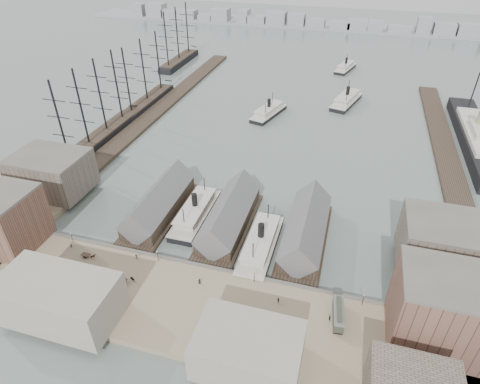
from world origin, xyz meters
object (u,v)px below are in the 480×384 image
(ocean_steamer, at_px, (476,137))
(tram, at_px, (338,314))
(horse_cart_left, at_px, (91,256))
(ferry_docked_west, at_px, (195,212))
(horse_cart_right, at_px, (246,333))
(horse_cart_center, at_px, (129,279))

(ocean_steamer, distance_m, tram, 132.32)
(horse_cart_left, bearing_deg, ocean_steamer, -43.15)
(ferry_docked_west, xyz_separation_m, tram, (51.99, -32.07, 1.35))
(ocean_steamer, height_order, horse_cart_left, ocean_steamer)
(ferry_docked_west, height_order, horse_cart_right, ferry_docked_west)
(ocean_steamer, xyz_separation_m, tram, (-53.01, -121.23, -0.05))
(ferry_docked_west, height_order, ocean_steamer, ocean_steamer)
(ferry_docked_west, bearing_deg, horse_cart_center, -100.26)
(ferry_docked_west, xyz_separation_m, ocean_steamer, (105.00, 89.17, 1.40))
(horse_cart_right, bearing_deg, ferry_docked_west, 16.44)
(tram, xyz_separation_m, horse_cart_left, (-74.39, 2.07, -1.09))
(horse_cart_center, xyz_separation_m, horse_cart_right, (36.95, -8.12, -0.03))
(ferry_docked_west, distance_m, horse_cart_center, 35.88)
(horse_cart_center, bearing_deg, tram, -67.17)
(tram, relative_size, horse_cart_center, 2.12)
(horse_cart_left, xyz_separation_m, horse_cart_right, (52.96, -13.43, 0.00))
(ferry_docked_west, xyz_separation_m, horse_cart_center, (-6.39, -35.30, 0.29))
(horse_cart_left, bearing_deg, horse_cart_right, -100.47)
(ferry_docked_west, bearing_deg, tram, -31.66)
(ferry_docked_west, height_order, tram, ferry_docked_west)
(ferry_docked_west, distance_m, horse_cart_right, 53.10)
(horse_cart_left, height_order, horse_cart_center, horse_cart_center)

